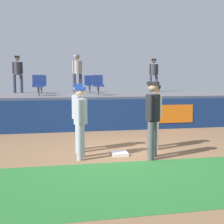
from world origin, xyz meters
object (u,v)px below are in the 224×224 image
spectator_capped (18,72)px  spectator_casual (154,73)px  seat_front_center (98,84)px  spectator_hooded (77,71)px  seat_back_left (41,83)px  first_base (120,154)px  player_runner_visitor (81,118)px  seat_front_left (38,84)px  player_coach_visitor (78,112)px  player_umpire (153,114)px  seat_back_center (89,83)px  player_fielder_home (156,112)px

spectator_capped → spectator_casual: 6.87m
seat_front_center → spectator_hooded: bearing=101.4°
seat_back_left → spectator_hooded: size_ratio=0.45×
first_base → spectator_hooded: 8.52m
player_runner_visitor → seat_front_left: bearing=-152.4°
player_coach_visitor → spectator_capped: size_ratio=1.02×
player_umpire → seat_back_center: size_ratio=2.23×
seat_front_left → spectator_hooded: (1.81, 3.02, 0.62)m
spectator_hooded → player_coach_visitor: bearing=69.9°
seat_back_center → spectator_capped: 3.50m
seat_front_center → spectator_capped: (-3.49, 2.69, 0.55)m
player_fielder_home → player_runner_visitor: bearing=-59.2°
seat_front_left → spectator_capped: spectator_capped is taller
player_runner_visitor → seat_front_center: bearing=-178.0°
first_base → seat_back_left: seat_back_left is taller
player_fielder_home → seat_back_left: 7.23m
player_fielder_home → spectator_capped: spectator_capped is taller
player_fielder_home → seat_front_left: size_ratio=2.10×
seat_front_center → seat_back_left: bearing=142.7°
seat_front_center → spectator_capped: size_ratio=0.48×
first_base → spectator_hooded: (-0.39, 8.19, 2.31)m
player_fielder_home → seat_back_center: seat_back_center is taller
player_coach_visitor → seat_front_left: size_ratio=2.15×
player_fielder_home → seat_back_center: bearing=-158.2°
first_base → seat_front_left: bearing=113.0°
spectator_hooded → spectator_capped: (-2.88, -0.33, -0.07)m
first_base → player_fielder_home: bearing=26.5°
player_coach_visitor → spectator_capped: spectator_capped is taller
seat_back_center → spectator_hooded: size_ratio=0.45×
player_runner_visitor → spectator_hooded: spectator_hooded is taller
player_runner_visitor → player_coach_visitor: size_ratio=0.96×
spectator_capped → spectator_casual: size_ratio=1.03×
seat_front_center → seat_back_center: bearing=94.6°
player_runner_visitor → player_coach_visitor: (0.01, 0.79, 0.04)m
player_umpire → seat_front_center: (-0.50, 5.62, 0.64)m
spectator_capped → player_fielder_home: bearing=117.1°
player_umpire → seat_back_center: seat_back_center is taller
player_coach_visitor → seat_back_center: seat_back_center is taller
player_coach_visitor → spectator_hooded: spectator_hooded is taller
seat_back_left → spectator_hooded: 2.23m
spectator_hooded → seat_back_center: bearing=95.2°
seat_front_center → spectator_hooded: size_ratio=0.45×
player_fielder_home → first_base: bearing=-51.3°
player_fielder_home → spectator_hooded: bearing=-156.4°
seat_back_left → player_fielder_home: bearing=-62.8°
seat_back_left → spectator_casual: 5.85m
seat_front_center → spectator_casual: 4.42m
player_runner_visitor → player_coach_visitor: player_coach_visitor is taller
seat_front_center → spectator_hooded: spectator_hooded is taller
player_coach_visitor → seat_back_left: seat_back_left is taller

